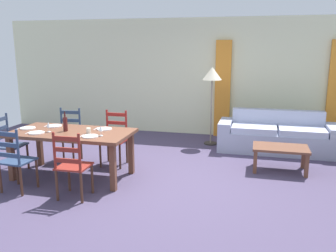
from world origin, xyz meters
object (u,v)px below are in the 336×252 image
dining_table (72,137)px  wine_glass_near_left (49,125)px  dining_chair_far_left (69,135)px  coffee_cup_primary (89,131)px  couch (277,137)px  dining_chair_near_left (15,160)px  dining_chair_far_right (115,138)px  dining_chair_head_west (8,144)px  coffee_table (280,150)px  standing_lamp (212,78)px  wine_bottle (65,124)px  wine_glass_near_right (101,129)px  dining_chair_near_right (72,165)px

dining_table → wine_glass_near_left: wine_glass_near_left is taller
dining_chair_far_left → coffee_cup_primary: (0.82, -0.82, 0.32)m
dining_chair_far_left → couch: bearing=23.0°
couch → dining_chair_near_left: bearing=-140.5°
dining_chair_far_right → dining_chair_head_west: same height
coffee_cup_primary → coffee_table: size_ratio=0.10×
dining_chair_far_right → dining_chair_head_west: (-1.57, -0.77, 0.00)m
dining_chair_far_right → standing_lamp: bearing=50.1°
dining_chair_near_left → coffee_cup_primary: size_ratio=10.67×
coffee_cup_primary → couch: bearing=39.6°
dining_chair_far_left → coffee_table: dining_chair_far_left is taller
wine_bottle → couch: wine_bottle is taller
dining_chair_head_west → wine_bottle: size_ratio=3.04×
couch → wine_glass_near_left: bearing=-145.5°
dining_table → wine_glass_near_right: size_ratio=11.80×
dining_chair_far_right → wine_bottle: 0.98m
wine_glass_near_left → standing_lamp: size_ratio=0.10×
wine_glass_near_left → coffee_table: size_ratio=0.18×
dining_chair_far_right → wine_glass_near_left: 1.19m
dining_chair_near_right → wine_glass_near_left: size_ratio=5.96×
dining_chair_far_right → couch: 3.24m
dining_chair_far_left → dining_chair_head_west: bearing=-131.2°
wine_glass_near_right → coffee_cup_primary: 0.26m
coffee_table → dining_chair_far_left: bearing=-174.4°
dining_chair_far_right → coffee_cup_primary: size_ratio=10.67×
dining_chair_near_right → dining_chair_head_west: same height
dining_chair_far_left → dining_chair_near_left: bearing=-90.3°
wine_glass_near_left → wine_glass_near_right: bearing=-2.1°
dining_chair_near_left → coffee_cup_primary: bearing=39.0°
wine_glass_near_right → coffee_cup_primary: bearing=161.8°
dining_chair_far_left → standing_lamp: bearing=36.7°
dining_chair_near_right → dining_chair_far_right: 1.51m
dining_chair_far_left → wine_glass_near_left: 0.96m
dining_chair_far_left → wine_glass_near_right: 1.44m
dining_chair_near_left → couch: bearing=39.5°
dining_chair_near_right → standing_lamp: 3.70m
dining_chair_head_west → couch: 4.99m
wine_glass_near_left → coffee_cup_primary: 0.66m
dining_chair_near_right → couch: 4.18m
wine_bottle → wine_glass_near_left: 0.25m
dining_chair_near_left → dining_chair_head_west: size_ratio=1.00×
dining_table → dining_chair_near_left: bearing=-123.5°
wine_glass_near_right → coffee_table: size_ratio=0.18×
wine_bottle → coffee_cup_primary: bearing=-9.3°
dining_chair_far_right → coffee_table: bearing=7.3°
dining_chair_far_right → wine_glass_near_right: 0.99m
dining_chair_near_right → wine_glass_near_left: bearing=138.8°
dining_chair_near_left → wine_glass_near_right: dining_chair_near_left is taller
wine_bottle → coffee_cup_primary: size_ratio=3.51×
wine_glass_near_right → standing_lamp: bearing=63.9°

